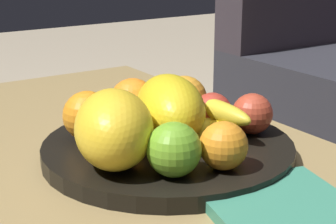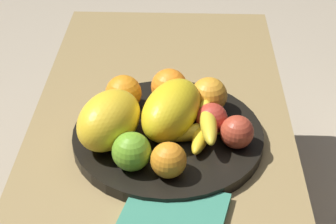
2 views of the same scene
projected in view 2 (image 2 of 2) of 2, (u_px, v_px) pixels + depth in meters
name	position (u px, v px, depth m)	size (l,w,h in m)	color
coffee_table	(160.00, 150.00, 1.23)	(1.18, 0.58, 0.44)	olive
fruit_bowl	(168.00, 136.00, 1.17)	(0.40, 0.40, 0.03)	black
melon_large_front	(171.00, 110.00, 1.14)	(0.18, 0.11, 0.11)	yellow
melon_smaller_beside	(109.00, 120.00, 1.10)	(0.16, 0.11, 0.11)	yellow
orange_front	(169.00, 87.00, 1.23)	(0.08, 0.08, 0.08)	orange
orange_left	(169.00, 160.00, 1.04)	(0.07, 0.07, 0.07)	orange
orange_right	(209.00, 96.00, 1.20)	(0.08, 0.08, 0.08)	orange
orange_back	(124.00, 93.00, 1.21)	(0.08, 0.08, 0.08)	orange
apple_front	(212.00, 119.00, 1.14)	(0.07, 0.07, 0.07)	#B33627
apple_left	(132.00, 151.00, 1.05)	(0.08, 0.08, 0.08)	#69A628
apple_right	(237.00, 132.00, 1.11)	(0.07, 0.07, 0.07)	#B13F29
banana_bunch	(203.00, 128.00, 1.13)	(0.15, 0.15, 0.06)	gold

